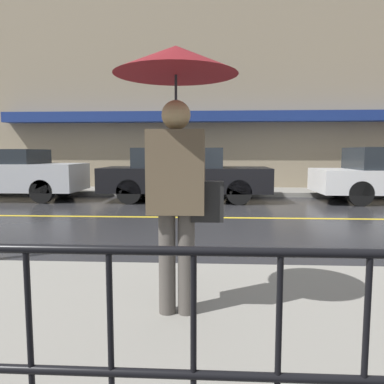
% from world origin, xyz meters
% --- Properties ---
extents(ground_plane, '(80.00, 80.00, 0.00)m').
position_xyz_m(ground_plane, '(0.00, 0.00, 0.00)').
color(ground_plane, '#262628').
extents(sidewalk_near, '(28.00, 2.97, 0.14)m').
position_xyz_m(sidewalk_near, '(0.00, -5.24, 0.07)').
color(sidewalk_near, gray).
rests_on(sidewalk_near, ground_plane).
extents(sidewalk_far, '(28.00, 1.78, 0.14)m').
position_xyz_m(sidewalk_far, '(0.00, 4.64, 0.07)').
color(sidewalk_far, gray).
rests_on(sidewalk_far, ground_plane).
extents(lane_marking, '(25.20, 0.12, 0.01)m').
position_xyz_m(lane_marking, '(0.00, 0.00, 0.00)').
color(lane_marking, gold).
rests_on(lane_marking, ground_plane).
extents(building_storefront, '(28.00, 0.85, 6.80)m').
position_xyz_m(building_storefront, '(0.00, 5.66, 3.36)').
color(building_storefront, gray).
rests_on(building_storefront, ground_plane).
extents(pedestrian, '(0.91, 0.91, 2.00)m').
position_xyz_m(pedestrian, '(-1.30, -5.05, 1.66)').
color(pedestrian, '#4C4742').
rests_on(pedestrian, sidewalk_near).
extents(car_silver, '(4.19, 1.71, 1.46)m').
position_xyz_m(car_silver, '(-6.98, 2.77, 0.76)').
color(car_silver, '#B2B5BA').
rests_on(car_silver, ground_plane).
extents(car_black, '(4.70, 1.76, 1.50)m').
position_xyz_m(car_black, '(-1.85, 2.77, 0.77)').
color(car_black, black).
rests_on(car_black, ground_plane).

